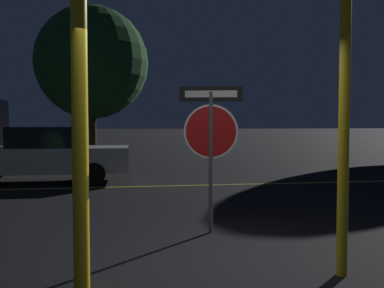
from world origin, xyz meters
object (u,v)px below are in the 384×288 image
object	(u,v)px
passing_car_2	(43,155)
tree_0	(92,63)
yellow_pole_left	(80,137)
yellow_pole_right	(344,132)
stop_sign	(211,130)

from	to	relation	value
passing_car_2	tree_0	world-z (taller)	tree_0
yellow_pole_left	yellow_pole_right	xyz separation A→B (m)	(2.70, 0.02, 0.04)
stop_sign	yellow_pole_left	bearing A→B (deg)	-117.06
stop_sign	yellow_pole_left	size ratio (longest dim) A/B	0.72
yellow_pole_right	tree_0	xyz separation A→B (m)	(-3.76, 15.72, 2.83)
yellow_pole_left	tree_0	world-z (taller)	tree_0
yellow_pole_right	tree_0	world-z (taller)	tree_0
passing_car_2	tree_0	xyz separation A→B (m)	(0.77, 7.72, 3.62)
passing_car_2	stop_sign	bearing A→B (deg)	-149.59
stop_sign	passing_car_2	xyz separation A→B (m)	(-3.50, 6.03, -0.77)
passing_car_2	yellow_pole_right	bearing A→B (deg)	-150.18
stop_sign	passing_car_2	bearing A→B (deg)	132.98
stop_sign	yellow_pole_right	xyz separation A→B (m)	(1.03, -1.97, 0.01)
passing_car_2	tree_0	size ratio (longest dim) A/B	0.70
tree_0	passing_car_2	bearing A→B (deg)	-95.71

